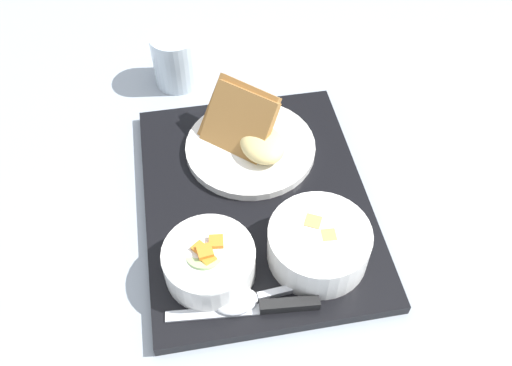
# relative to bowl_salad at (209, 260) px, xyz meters

# --- Properties ---
(ground_plane) EXTENTS (4.00, 4.00, 0.00)m
(ground_plane) POSITION_rel_bowl_salad_xyz_m (0.12, -0.07, -0.04)
(ground_plane) COLOR #99A3AD
(serving_tray) EXTENTS (0.43, 0.35, 0.02)m
(serving_tray) POSITION_rel_bowl_salad_xyz_m (0.12, -0.07, -0.04)
(serving_tray) COLOR black
(serving_tray) RESTS_ON ground_plane
(bowl_salad) EXTENTS (0.12, 0.12, 0.06)m
(bowl_salad) POSITION_rel_bowl_salad_xyz_m (0.00, 0.00, 0.00)
(bowl_salad) COLOR white
(bowl_salad) RESTS_ON serving_tray
(bowl_soup) EXTENTS (0.13, 0.13, 0.05)m
(bowl_soup) POSITION_rel_bowl_salad_xyz_m (0.01, -0.14, 0.00)
(bowl_soup) COLOR white
(bowl_soup) RESTS_ON serving_tray
(plate_main) EXTENTS (0.20, 0.20, 0.09)m
(plate_main) POSITION_rel_bowl_salad_xyz_m (0.21, -0.07, -0.01)
(plate_main) COLOR white
(plate_main) RESTS_ON serving_tray
(knife) EXTENTS (0.01, 0.19, 0.01)m
(knife) POSITION_rel_bowl_salad_xyz_m (-0.06, -0.07, -0.02)
(knife) COLOR silver
(knife) RESTS_ON serving_tray
(spoon) EXTENTS (0.05, 0.17, 0.01)m
(spoon) POSITION_rel_bowl_salad_xyz_m (-0.05, -0.05, -0.02)
(spoon) COLOR silver
(spoon) RESTS_ON serving_tray
(glass_water) EXTENTS (0.08, 0.08, 0.09)m
(glass_water) POSITION_rel_bowl_salad_xyz_m (0.40, 0.04, -0.00)
(glass_water) COLOR silver
(glass_water) RESTS_ON ground_plane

